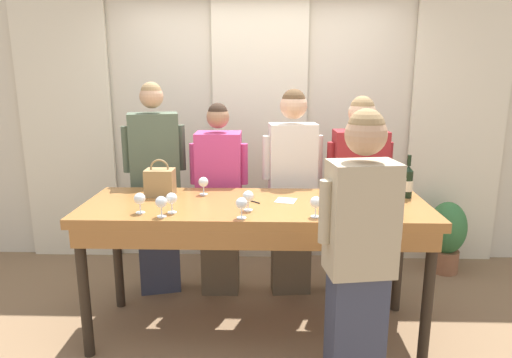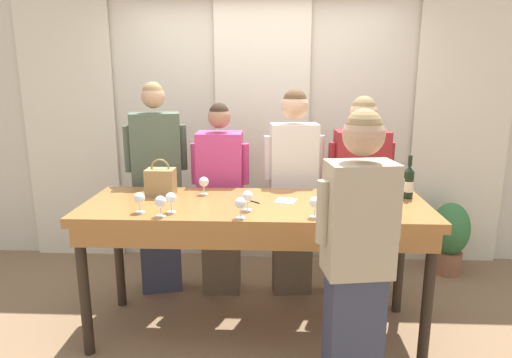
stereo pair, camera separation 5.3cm
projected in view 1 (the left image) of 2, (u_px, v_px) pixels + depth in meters
ground_plane at (256, 330)px, 3.36m from camera, size 18.00×18.00×0.00m
wall_back at (260, 120)px, 4.46m from camera, size 12.00×0.06×2.80m
curtain_panel_left at (67, 126)px, 4.46m from camera, size 0.90×0.03×2.69m
curtain_panel_center at (260, 126)px, 4.40m from camera, size 0.90×0.03×2.69m
curtain_panel_right at (458, 127)px, 4.35m from camera, size 0.90×0.03×2.69m
tasting_bar at (256, 217)px, 3.14m from camera, size 2.37×0.82×0.98m
wine_bottle at (408, 182)px, 3.25m from camera, size 0.07×0.07×0.31m
handbag at (160, 182)px, 3.31m from camera, size 0.21×0.15×0.27m
wine_glass_front_left at (172, 199)px, 2.90m from camera, size 0.07×0.07×0.13m
wine_glass_front_mid at (242, 204)px, 2.79m from camera, size 0.07×0.07×0.13m
wine_glass_front_right at (161, 203)px, 2.82m from camera, size 0.07×0.07×0.13m
wine_glass_center_left at (316, 203)px, 2.82m from camera, size 0.07×0.07×0.13m
wine_glass_center_mid at (248, 197)px, 2.95m from camera, size 0.07×0.07×0.13m
wine_glass_center_right at (140, 199)px, 2.90m from camera, size 0.07×0.07×0.13m
wine_glass_back_left at (203, 182)px, 3.33m from camera, size 0.07×0.07×0.13m
napkin at (286, 200)px, 3.19m from camera, size 0.17×0.17×0.00m
pen at (252, 201)px, 3.17m from camera, size 0.11×0.11×0.01m
guest_olive_jacket at (156, 188)px, 3.79m from camera, size 0.51×0.33×1.78m
guest_pink_top at (219, 200)px, 3.80m from camera, size 0.48×0.28×1.62m
guest_cream_sweater at (292, 188)px, 3.76m from camera, size 0.50×0.25×1.73m
guest_striped_shirt at (358, 196)px, 3.76m from camera, size 0.53×0.27×1.67m
host_pouring at (359, 255)px, 2.48m from camera, size 0.47×0.29×1.68m
potted_plant at (447, 234)px, 4.27m from camera, size 0.35×0.35×0.68m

